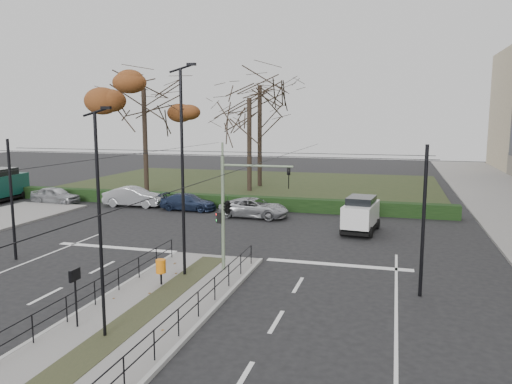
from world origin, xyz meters
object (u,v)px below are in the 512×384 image
litter_bin (161,267)px  parked_car_first (55,195)px  streetlamp_median_far (183,170)px  parked_car_fourth (254,208)px  streetlamp_median_near (100,223)px  traffic_light (229,205)px  bare_tree_center (260,93)px  info_panel (75,282)px  parked_car_second (134,197)px  parked_car_third (188,202)px  bare_tree_near (249,105)px  rust_tree (143,88)px  white_van (361,214)px

litter_bin → parked_car_first: size_ratio=0.26×
streetlamp_median_far → parked_car_fourth: 14.50m
parked_car_first → streetlamp_median_near: bearing=-136.6°
parked_car_first → parked_car_fourth: bearing=-90.6°
traffic_light → bare_tree_center: 29.65m
traffic_light → info_panel: (-2.89, -7.29, -1.47)m
streetlamp_median_near → parked_car_second: 24.96m
info_panel → streetlamp_median_near: 2.51m
parked_car_third → traffic_light: bearing=-149.3°
parked_car_first → parked_car_fourth: parked_car_first is taller
info_panel → parked_car_fourth: info_panel is taller
bare_tree_center → parked_car_fourth: bearing=-76.2°
parked_car_first → parked_car_third: parked_car_first is taller
parked_car_first → streetlamp_median_far: bearing=-126.5°
parked_car_first → bare_tree_near: size_ratio=0.35×
parked_car_second → traffic_light: bearing=-141.7°
parked_car_second → bare_tree_near: size_ratio=0.41×
streetlamp_median_near → bare_tree_center: bare_tree_center is taller
streetlamp_median_far → bare_tree_near: size_ratio=0.78×
streetlamp_median_far → parked_car_third: size_ratio=2.09×
litter_bin → bare_tree_center: bare_tree_center is taller
parked_car_third → bare_tree_center: bare_tree_center is taller
parked_car_third → rust_tree: rust_tree is taller
litter_bin → parked_car_first: bearing=137.0°
white_van → bare_tree_near: (-11.48, 14.71, 7.08)m
parked_car_second → bare_tree_center: bare_tree_center is taller
parked_car_fourth → parked_car_third: bearing=80.6°
streetlamp_median_far → white_van: (6.85, 11.18, -3.60)m
traffic_light → bare_tree_near: bare_tree_near is taller
parked_car_fourth → white_van: 8.08m
info_panel → bare_tree_center: bare_tree_center is taller
traffic_light → parked_car_fourth: traffic_light is taller
white_van → bare_tree_center: bearing=122.0°
parked_car_second → streetlamp_median_far: bearing=-147.9°
white_van → rust_tree: rust_tree is taller
bare_tree_center → parked_car_third: bearing=-97.2°
info_panel → bare_tree_near: (-3.43, 31.99, 6.55)m
streetlamp_median_near → parked_car_third: 22.85m
rust_tree → litter_bin: bearing=-60.9°
rust_tree → bare_tree_near: (9.13, 3.39, -1.47)m
parked_car_third → rust_tree: bearing=46.1°
info_panel → white_van: (8.05, 17.28, -0.52)m
streetlamp_median_far → parked_car_fourth: bearing=93.1°
litter_bin → streetlamp_median_far: bearing=73.9°
parked_car_first → parked_car_second: parked_car_second is taller
info_panel → bare_tree_near: bearing=96.1°
parked_car_second → white_van: white_van is taller
traffic_light → parked_car_fourth: (-2.43, 12.71, -2.48)m
white_van → parked_car_fourth: bearing=160.4°
parked_car_second → parked_car_fourth: bearing=-102.6°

